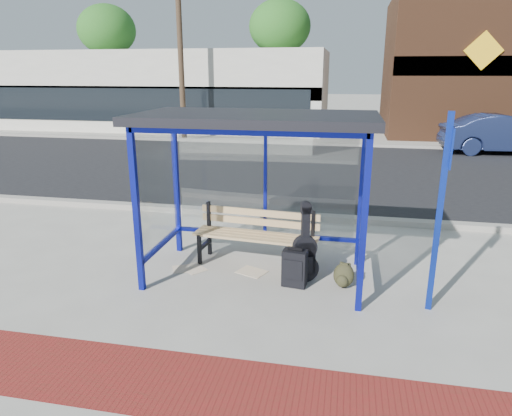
% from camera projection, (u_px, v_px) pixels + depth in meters
% --- Properties ---
extents(ground, '(120.00, 120.00, 0.00)m').
position_uv_depth(ground, '(256.00, 276.00, 6.91)').
color(ground, '#B2ADA0').
rests_on(ground, ground).
extents(brick_paver_strip, '(60.00, 1.00, 0.01)m').
position_uv_depth(brick_paver_strip, '(204.00, 387.00, 4.46)').
color(brick_paver_strip, maroon).
rests_on(brick_paver_strip, ground).
extents(curb_near, '(60.00, 0.25, 0.12)m').
position_uv_depth(curb_near, '(283.00, 215.00, 9.61)').
color(curb_near, gray).
rests_on(curb_near, ground).
extents(street_asphalt, '(60.00, 10.00, 0.00)m').
position_uv_depth(street_asphalt, '(306.00, 169.00, 14.42)').
color(street_asphalt, black).
rests_on(street_asphalt, ground).
extents(curb_far, '(60.00, 0.25, 0.12)m').
position_uv_depth(curb_far, '(317.00, 144.00, 19.19)').
color(curb_far, gray).
rests_on(curb_far, ground).
extents(far_sidewalk, '(60.00, 4.00, 0.01)m').
position_uv_depth(far_sidewalk, '(320.00, 139.00, 21.00)').
color(far_sidewalk, '#B2ADA0').
rests_on(far_sidewalk, ground).
extents(bus_shelter, '(3.30, 1.80, 2.42)m').
position_uv_depth(bus_shelter, '(257.00, 138.00, 6.38)').
color(bus_shelter, '#0D1592').
rests_on(bus_shelter, ground).
extents(storefront_white, '(18.00, 6.04, 4.00)m').
position_uv_depth(storefront_white, '(160.00, 90.00, 24.93)').
color(storefront_white, silver).
rests_on(storefront_white, ground).
extents(storefront_brown, '(10.00, 7.08, 6.40)m').
position_uv_depth(storefront_brown, '(495.00, 67.00, 21.85)').
color(storefront_brown, '#59331E').
rests_on(storefront_brown, ground).
extents(tree_left, '(3.60, 3.60, 7.03)m').
position_uv_depth(tree_left, '(107.00, 31.00, 28.65)').
color(tree_left, '#4C3826').
rests_on(tree_left, ground).
extents(tree_mid, '(3.60, 3.60, 7.03)m').
position_uv_depth(tree_mid, '(280.00, 27.00, 26.58)').
color(tree_mid, '#4C3826').
rests_on(tree_mid, ground).
extents(utility_pole_west, '(1.60, 0.24, 8.00)m').
position_uv_depth(utility_pole_west, '(180.00, 44.00, 19.45)').
color(utility_pole_west, '#4C3826').
rests_on(utility_pole_west, ground).
extents(bench, '(1.99, 0.65, 0.93)m').
position_uv_depth(bench, '(257.00, 233.00, 7.21)').
color(bench, black).
rests_on(bench, ground).
extents(guitar_bag, '(0.44, 0.25, 1.15)m').
position_uv_depth(guitar_bag, '(305.00, 254.00, 6.62)').
color(guitar_bag, black).
rests_on(guitar_bag, ground).
extents(suitcase, '(0.36, 0.26, 0.59)m').
position_uv_depth(suitcase, '(295.00, 268.00, 6.51)').
color(suitcase, black).
rests_on(suitcase, ground).
extents(backpack, '(0.33, 0.31, 0.35)m').
position_uv_depth(backpack, '(343.00, 276.00, 6.51)').
color(backpack, '#2B2A17').
rests_on(backpack, ground).
extents(sign_post, '(0.13, 0.32, 2.53)m').
position_uv_depth(sign_post, '(441.00, 204.00, 5.55)').
color(sign_post, '#0D2698').
rests_on(sign_post, ground).
extents(newspaper_a, '(0.48, 0.44, 0.01)m').
position_uv_depth(newspaper_a, '(185.00, 269.00, 7.15)').
color(newspaper_a, white).
rests_on(newspaper_a, ground).
extents(newspaper_b, '(0.49, 0.48, 0.01)m').
position_uv_depth(newspaper_b, '(194.00, 269.00, 7.15)').
color(newspaper_b, white).
rests_on(newspaper_b, ground).
extents(newspaper_c, '(0.51, 0.47, 0.01)m').
position_uv_depth(newspaper_c, '(252.00, 272.00, 7.03)').
color(newspaper_c, white).
rests_on(newspaper_c, ground).
extents(parked_car, '(4.54, 1.94, 1.46)m').
position_uv_depth(parked_car, '(504.00, 134.00, 17.04)').
color(parked_car, '#1C264F').
rests_on(parked_car, ground).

